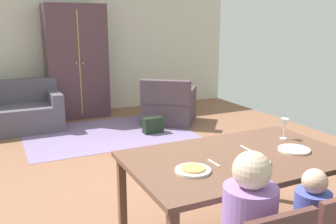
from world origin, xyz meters
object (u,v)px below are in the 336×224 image
plate_near_man (193,170)px  handbag (153,125)px  plate_near_woman (294,150)px  couch (7,113)px  dining_table (238,164)px  armoire (76,62)px  plate_near_child (253,162)px  armchair (169,106)px  wine_glass (284,124)px

plate_near_man → handbag: (1.11, 3.27, -0.64)m
plate_near_woman → couch: couch is taller
dining_table → handbag: 3.26m
dining_table → couch: 4.58m
plate_near_man → plate_near_woman: (0.95, 0.02, 0.00)m
armoire → handbag: bearing=-63.0°
dining_table → plate_near_child: bearing=-90.0°
plate_near_child → plate_near_woman: bearing=9.6°
dining_table → armchair: bearing=72.3°
plate_near_man → armchair: armchair is taller
dining_table → armoire: armoire is taller
wine_glass → couch: (-2.11, 4.13, -0.59)m
armchair → plate_near_man: bearing=-113.5°
wine_glass → couch: size_ratio=0.11×
wine_glass → couch: wine_glass is taller
plate_near_woman → handbag: 3.32m
couch → handbag: bearing=-28.6°
armchair → couch: bearing=165.2°
plate_near_man → wine_glass: bearing=15.4°
dining_table → plate_near_woman: size_ratio=6.88×
couch → handbag: couch is taller
plate_near_child → armchair: (1.15, 3.79, -0.45)m
dining_table → handbag: size_ratio=5.37×
couch → plate_near_child: bearing=-71.6°
wine_glass → handbag: 3.07m
plate_near_woman → armoire: armoire is taller
wine_glass → armchair: size_ratio=0.15×
plate_near_woman → wine_glass: (0.15, 0.28, 0.12)m
dining_table → couch: size_ratio=1.01×
plate_near_child → handbag: (0.63, 3.33, -0.64)m
plate_near_woman → couch: (-1.96, 4.41, -0.47)m
couch → plate_near_man: bearing=-77.1°
plate_near_man → plate_near_woman: same height
dining_table → plate_near_man: (-0.47, -0.12, 0.08)m
handbag → armoire: bearing=117.0°
wine_glass → plate_near_child: bearing=-149.8°
dining_table → plate_near_child: plate_near_child is taller
wine_glass → armchair: 3.52m
couch → handbag: (2.13, -1.16, -0.17)m
armchair → handbag: (-0.52, -0.46, -0.19)m
plate_near_child → plate_near_man: bearing=172.8°
armoire → handbag: armoire is taller
wine_glass → handbag: wine_glass is taller
armchair → plate_near_child: bearing=-106.9°
dining_table → couch: (-1.49, 4.31, -0.39)m
couch → armoire: 1.57m
dining_table → wine_glass: wine_glass is taller
wine_glass → armoire: bearing=100.1°
armoire → couch: bearing=-159.0°
wine_glass → armoire: (-0.83, 4.62, 0.16)m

